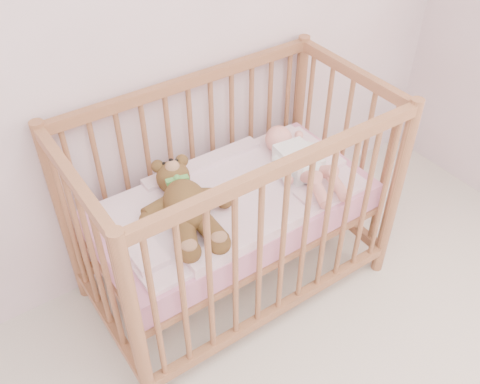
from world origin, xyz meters
TOP-DOWN VIEW (x-y plane):
  - wall_back at (0.00, 2.00)m, footprint 4.00×0.02m
  - crib at (0.40, 1.60)m, footprint 1.36×0.76m
  - mattress at (0.40, 1.60)m, footprint 1.22×0.62m
  - blanket at (0.40, 1.60)m, footprint 1.10×0.58m
  - baby at (0.74, 1.58)m, footprint 0.34×0.61m
  - teddy_bear at (0.16, 1.58)m, footprint 0.53×0.66m

SIDE VIEW (x-z plane):
  - mattress at x=0.40m, z-range 0.42..0.55m
  - crib at x=0.40m, z-range 0.00..1.00m
  - blanket at x=0.40m, z-range 0.53..0.59m
  - baby at x=0.74m, z-range 0.57..0.70m
  - teddy_bear at x=0.16m, z-range 0.56..0.73m
  - wall_back at x=0.00m, z-range 0.00..2.70m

